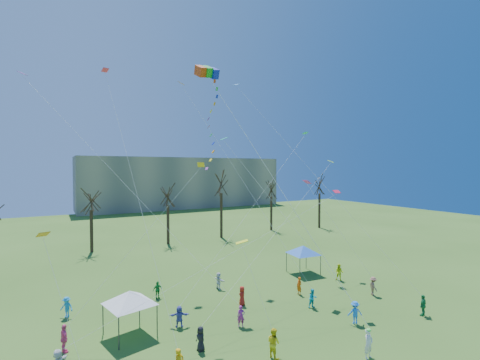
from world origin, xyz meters
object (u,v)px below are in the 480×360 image
hero_kite_flyer (369,344)px  big_box_kite (215,126)px  canopy_tent_white (130,298)px  canopy_tent_blue (303,250)px  distant_building (183,182)px

hero_kite_flyer → big_box_kite: 17.35m
canopy_tent_white → canopy_tent_blue: (19.88, 4.86, -0.04)m
big_box_kite → canopy_tent_blue: size_ratio=4.81×
hero_kite_flyer → big_box_kite: big_box_kite is taller
distant_building → canopy_tent_blue: size_ratio=14.39×
hero_kite_flyer → canopy_tent_blue: 16.97m
canopy_tent_white → canopy_tent_blue: size_ratio=0.99×
hero_kite_flyer → canopy_tent_blue: size_ratio=0.43×
distant_building → hero_kite_flyer: 86.03m
big_box_kite → hero_kite_flyer: bearing=-48.2°
distant_building → big_box_kite: big_box_kite is taller
distant_building → big_box_kite: bearing=-108.1°
big_box_kite → canopy_tent_blue: bearing=27.3°
canopy_tent_white → hero_kite_flyer: bearing=-39.6°
distant_building → canopy_tent_blue: 69.71m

